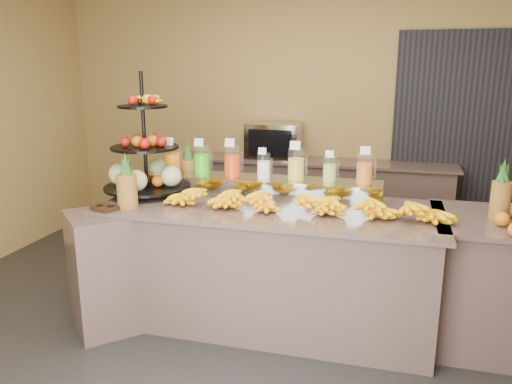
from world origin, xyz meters
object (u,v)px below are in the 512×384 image
at_px(pitcher_tray, 264,187).
at_px(oven_warmer, 274,141).
at_px(fruit_stand, 151,164).
at_px(banana_heap, 299,200).
at_px(condiment_caddy, 105,208).

height_order(pitcher_tray, oven_warmer, oven_warmer).
relative_size(fruit_stand, oven_warmer, 1.64).
bearing_deg(banana_heap, pitcher_tray, 134.99).
bearing_deg(fruit_stand, condiment_caddy, -84.11).
bearing_deg(pitcher_tray, fruit_stand, -169.67).
height_order(banana_heap, fruit_stand, fruit_stand).
bearing_deg(fruit_stand, pitcher_tray, 28.59).
bearing_deg(banana_heap, fruit_stand, 171.40).
bearing_deg(condiment_caddy, oven_warmer, 73.41).
xyz_separation_m(banana_heap, condiment_caddy, (-1.36, -0.34, -0.07)).
bearing_deg(pitcher_tray, condiment_caddy, -145.69).
bearing_deg(oven_warmer, banana_heap, -72.15).
distance_m(banana_heap, oven_warmer, 2.13).
relative_size(condiment_caddy, oven_warmer, 0.30).
xyz_separation_m(pitcher_tray, oven_warmer, (-0.31, 1.67, 0.12)).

